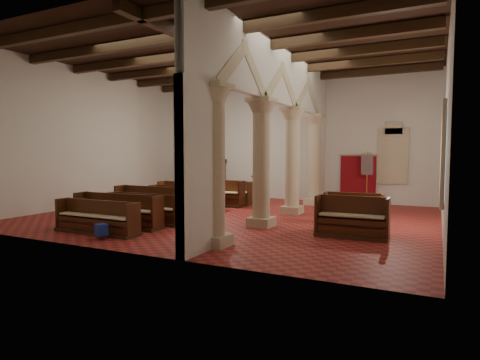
% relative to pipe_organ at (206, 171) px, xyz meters
% --- Properties ---
extents(floor, '(14.00, 14.00, 0.00)m').
position_rel_pipe_organ_xyz_m(floor, '(4.50, -5.50, -1.37)').
color(floor, maroon).
rests_on(floor, ground).
extents(ceiling, '(14.00, 14.00, 0.00)m').
position_rel_pipe_organ_xyz_m(ceiling, '(4.50, -5.50, 4.63)').
color(ceiling, black).
rests_on(ceiling, wall_back).
extents(wall_back, '(14.00, 0.02, 6.00)m').
position_rel_pipe_organ_xyz_m(wall_back, '(4.50, 0.50, 1.63)').
color(wall_back, silver).
rests_on(wall_back, floor).
extents(wall_front, '(14.00, 0.02, 6.00)m').
position_rel_pipe_organ_xyz_m(wall_front, '(4.50, -11.50, 1.63)').
color(wall_front, silver).
rests_on(wall_front, floor).
extents(wall_left, '(0.02, 12.00, 6.00)m').
position_rel_pipe_organ_xyz_m(wall_left, '(-2.50, -5.50, 1.63)').
color(wall_left, silver).
rests_on(wall_left, floor).
extents(wall_right, '(0.02, 12.00, 6.00)m').
position_rel_pipe_organ_xyz_m(wall_right, '(11.50, -5.50, 1.63)').
color(wall_right, silver).
rests_on(wall_right, floor).
extents(ceiling_beams, '(13.80, 11.80, 0.30)m').
position_rel_pipe_organ_xyz_m(ceiling_beams, '(4.50, -5.50, 4.45)').
color(ceiling_beams, '#382411').
rests_on(ceiling_beams, wall_back).
extents(arcade, '(0.90, 11.90, 6.00)m').
position_rel_pipe_organ_xyz_m(arcade, '(6.30, -5.50, 2.19)').
color(arcade, tan).
rests_on(arcade, floor).
extents(window_right_a, '(0.03, 1.00, 2.20)m').
position_rel_pipe_organ_xyz_m(window_right_a, '(11.48, -7.00, 0.83)').
color(window_right_a, '#387F5E').
rests_on(window_right_a, wall_right).
extents(window_right_b, '(0.03, 1.00, 2.20)m').
position_rel_pipe_organ_xyz_m(window_right_b, '(11.48, -3.00, 0.83)').
color(window_right_b, '#387F5E').
rests_on(window_right_b, wall_right).
extents(window_back, '(1.00, 0.03, 2.20)m').
position_rel_pipe_organ_xyz_m(window_back, '(9.50, 0.48, 0.83)').
color(window_back, '#387F5E').
rests_on(window_back, wall_back).
extents(pipe_organ, '(2.10, 0.85, 4.40)m').
position_rel_pipe_organ_xyz_m(pipe_organ, '(0.00, 0.00, 0.00)').
color(pipe_organ, '#382411').
rests_on(pipe_organ, floor).
extents(lectern, '(0.58, 0.62, 1.19)m').
position_rel_pipe_organ_xyz_m(lectern, '(3.17, -0.17, -0.88)').
color(lectern, '#352510').
rests_on(lectern, floor).
extents(dossal_curtain, '(1.80, 0.07, 2.17)m').
position_rel_pipe_organ_xyz_m(dossal_curtain, '(8.00, 0.42, -0.21)').
color(dossal_curtain, maroon).
rests_on(dossal_curtain, floor).
extents(processional_banner, '(0.53, 0.68, 2.44)m').
position_rel_pipe_organ_xyz_m(processional_banner, '(8.56, -0.59, -0.56)').
color(processional_banner, '#382411').
rests_on(processional_banner, floor).
extents(hymnal_box_a, '(0.39, 0.35, 0.32)m').
position_rel_pipe_organ_xyz_m(hymnal_box_a, '(3.10, -10.65, -1.11)').
color(hymnal_box_a, navy).
rests_on(hymnal_box_a, floor).
extents(hymnal_box_b, '(0.36, 0.30, 0.32)m').
position_rel_pipe_organ_xyz_m(hymnal_box_b, '(3.16, -7.34, -1.11)').
color(hymnal_box_b, navy).
rests_on(hymnal_box_b, floor).
extents(hymnal_box_c, '(0.34, 0.31, 0.28)m').
position_rel_pipe_organ_xyz_m(hymnal_box_c, '(3.16, -6.49, -1.13)').
color(hymnal_box_c, navy).
rests_on(hymnal_box_c, floor).
extents(tube_heater_a, '(0.97, 0.24, 0.10)m').
position_rel_pipe_organ_xyz_m(tube_heater_a, '(2.10, -9.54, -1.21)').
color(tube_heater_a, silver).
rests_on(tube_heater_a, floor).
extents(tube_heater_b, '(0.88, 0.46, 0.09)m').
position_rel_pipe_organ_xyz_m(tube_heater_b, '(2.90, -9.41, -1.21)').
color(tube_heater_b, silver).
rests_on(tube_heater_b, floor).
extents(nave_pew_0, '(2.87, 0.64, 0.96)m').
position_rel_pipe_organ_xyz_m(nave_pew_0, '(2.36, -10.11, -1.06)').
color(nave_pew_0, '#382411').
rests_on(nave_pew_0, floor).
extents(nave_pew_1, '(3.17, 0.85, 1.05)m').
position_rel_pipe_organ_xyz_m(nave_pew_1, '(2.20, -9.08, -1.02)').
color(nave_pew_1, '#382411').
rests_on(nave_pew_1, floor).
extents(nave_pew_2, '(2.99, 0.75, 0.97)m').
position_rel_pipe_organ_xyz_m(nave_pew_2, '(2.46, -8.07, -1.05)').
color(nave_pew_2, '#382411').
rests_on(nave_pew_2, floor).
extents(nave_pew_3, '(3.28, 0.78, 1.11)m').
position_rel_pipe_organ_xyz_m(nave_pew_3, '(2.02, -7.03, -1.00)').
color(nave_pew_3, '#382411').
rests_on(nave_pew_3, floor).
extents(nave_pew_4, '(2.82, 0.79, 0.98)m').
position_rel_pipe_organ_xyz_m(nave_pew_4, '(2.34, -6.42, -1.05)').
color(nave_pew_4, '#382411').
rests_on(nave_pew_4, floor).
extents(nave_pew_5, '(2.69, 0.72, 1.03)m').
position_rel_pipe_organ_xyz_m(nave_pew_5, '(2.07, -5.46, -1.03)').
color(nave_pew_5, '#382411').
rests_on(nave_pew_5, floor).
extents(nave_pew_6, '(2.99, 0.82, 1.10)m').
position_rel_pipe_organ_xyz_m(nave_pew_6, '(1.87, -4.39, -1.01)').
color(nave_pew_6, '#382411').
rests_on(nave_pew_6, floor).
extents(nave_pew_7, '(3.27, 0.90, 1.14)m').
position_rel_pipe_organ_xyz_m(nave_pew_7, '(2.17, -3.31, -1.00)').
color(nave_pew_7, '#382411').
rests_on(nave_pew_7, floor).
extents(nave_pew_8, '(3.03, 0.85, 1.05)m').
position_rel_pipe_organ_xyz_m(nave_pew_8, '(2.37, -2.40, -1.02)').
color(nave_pew_8, '#382411').
rests_on(nave_pew_8, floor).
extents(aisle_pew_0, '(2.00, 0.83, 1.15)m').
position_rel_pipe_organ_xyz_m(aisle_pew_0, '(9.21, -7.36, -0.98)').
color(aisle_pew_0, '#382411').
rests_on(aisle_pew_0, floor).
extents(aisle_pew_1, '(1.76, 0.74, 1.00)m').
position_rel_pipe_organ_xyz_m(aisle_pew_1, '(9.25, -6.68, -1.03)').
color(aisle_pew_1, '#382411').
rests_on(aisle_pew_1, floor).
extents(aisle_pew_2, '(1.90, 0.77, 1.04)m').
position_rel_pipe_organ_xyz_m(aisle_pew_2, '(8.87, -5.30, -1.02)').
color(aisle_pew_2, '#382411').
rests_on(aisle_pew_2, floor).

